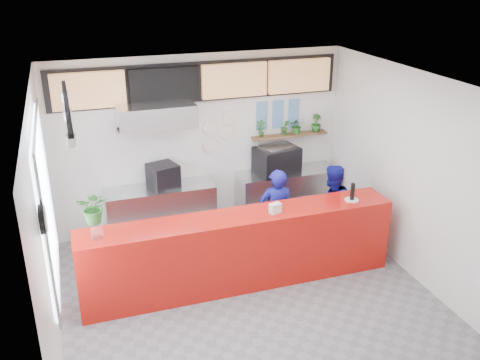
{
  "coord_description": "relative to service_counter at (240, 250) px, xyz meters",
  "views": [
    {
      "loc": [
        -2.12,
        -5.9,
        4.37
      ],
      "look_at": [
        0.1,
        0.7,
        1.5
      ],
      "focal_mm": 40.0,
      "sensor_mm": 36.0,
      "label": 1
    }
  ],
  "objects": [
    {
      "name": "window_pane",
      "position": [
        -2.47,
        -0.1,
        1.15
      ],
      "size": [
        0.04,
        2.2,
        1.9
      ],
      "primitive_type": "cube",
      "color": "silver",
      "rests_on": "wall_left"
    },
    {
      "name": "herb_d",
      "position": [
        2.11,
        2.0,
        1.13
      ],
      "size": [
        0.19,
        0.17,
        0.31
      ],
      "primitive_type": "imported",
      "rotation": [
        0.0,
        0.0,
        -0.1
      ],
      "color": "#275F21",
      "rests_on": "herb_shelf"
    },
    {
      "name": "herb_c",
      "position": [
        1.74,
        2.0,
        1.12
      ],
      "size": [
        0.32,
        0.29,
        0.29
      ],
      "primitive_type": "imported",
      "rotation": [
        0.0,
        0.0,
        -0.29
      ],
      "color": "#275F21",
      "rests_on": "herb_shelf"
    },
    {
      "name": "soffit",
      "position": [
        0.0,
        2.06,
        2.0
      ],
      "size": [
        4.8,
        0.04,
        0.65
      ],
      "primitive_type": "cube",
      "color": "black",
      "rests_on": "wall_back"
    },
    {
      "name": "window_frame",
      "position": [
        -2.45,
        -0.1,
        1.15
      ],
      "size": [
        0.03,
        2.3,
        2.0
      ],
      "primitive_type": "cube",
      "color": "#B2B5BA",
      "rests_on": "wall_left"
    },
    {
      "name": "basil_vase",
      "position": [
        -1.93,
        -0.04,
        0.98
      ],
      "size": [
        0.47,
        0.44,
        0.43
      ],
      "primitive_type": "imported",
      "rotation": [
        0.0,
        0.0,
        -0.33
      ],
      "color": "#275F21",
      "rests_on": "glass_vase"
    },
    {
      "name": "herb_a",
      "position": [
        1.06,
        2.0,
        1.12
      ],
      "size": [
        0.19,
        0.16,
        0.31
      ],
      "primitive_type": "imported",
      "rotation": [
        0.0,
        0.0,
        -0.38
      ],
      "color": "#275F21",
      "rests_on": "herb_shelf"
    },
    {
      "name": "wall_right",
      "position": [
        2.5,
        -0.4,
        0.95
      ],
      "size": [
        0.0,
        5.0,
        5.0
      ],
      "primitive_type": "plane",
      "rotation": [
        1.57,
        0.0,
        -1.57
      ],
      "color": "white",
      "rests_on": "ground"
    },
    {
      "name": "menu_board_mid_left",
      "position": [
        -0.59,
        1.98,
        2.0
      ],
      "size": [
        1.1,
        0.1,
        0.55
      ],
      "primitive_type": "cube",
      "color": "black",
      "rests_on": "wall_back"
    },
    {
      "name": "ceiling",
      "position": [
        0.0,
        -0.4,
        2.45
      ],
      "size": [
        5.0,
        5.0,
        0.0
      ],
      "primitive_type": "plane",
      "rotation": [
        3.14,
        0.0,
        0.0
      ],
      "color": "silver"
    },
    {
      "name": "photo_frame_a",
      "position": [
        1.1,
        2.08,
        1.45
      ],
      "size": [
        0.2,
        0.02,
        0.25
      ],
      "primitive_type": "cube",
      "color": "#598CBF",
      "rests_on": "wall_back"
    },
    {
      "name": "wall_clock_rim",
      "position": [
        -2.46,
        -1.3,
        1.5
      ],
      "size": [
        0.05,
        0.3,
        0.3
      ],
      "primitive_type": "cylinder",
      "rotation": [
        0.0,
        1.57,
        0.0
      ],
      "color": "black",
      "rests_on": "wall_left"
    },
    {
      "name": "menu_board_mid_right",
      "position": [
        0.57,
        1.98,
        2.0
      ],
      "size": [
        1.1,
        0.1,
        0.55
      ],
      "primitive_type": "cube",
      "color": "tan",
      "rests_on": "wall_back"
    },
    {
      "name": "floor",
      "position": [
        0.0,
        -0.4,
        -0.55
      ],
      "size": [
        5.0,
        5.0,
        0.0
      ],
      "primitive_type": "plane",
      "color": "slate",
      "rests_on": "ground"
    },
    {
      "name": "panini_oven",
      "position": [
        -0.73,
        1.8,
        0.55
      ],
      "size": [
        0.54,
        0.54,
        0.39
      ],
      "primitive_type": "cube",
      "rotation": [
        0.0,
        0.0,
        0.28
      ],
      "color": "black",
      "rests_on": "prep_bench"
    },
    {
      "name": "photo_frame_b",
      "position": [
        1.4,
        2.08,
        1.45
      ],
      "size": [
        0.2,
        0.02,
        0.25
      ],
      "primitive_type": "cube",
      "color": "#598CBF",
      "rests_on": "wall_back"
    },
    {
      "name": "hood_lip",
      "position": [
        -0.8,
        1.75,
        1.4
      ],
      "size": [
        1.2,
        0.69,
        0.31
      ],
      "primitive_type": "cube",
      "rotation": [
        -0.35,
        0.0,
        0.0
      ],
      "color": "#B2B5BA",
      "rests_on": "ceiling"
    },
    {
      "name": "napkin_holder",
      "position": [
        0.49,
        -0.08,
        0.62
      ],
      "size": [
        0.18,
        0.14,
        0.14
      ],
      "primitive_type": "cube",
      "rotation": [
        0.0,
        0.0,
        0.28
      ],
      "color": "silver",
      "rests_on": "service_counter"
    },
    {
      "name": "white_plate",
      "position": [
        1.72,
        -0.05,
        0.56
      ],
      "size": [
        0.26,
        0.26,
        0.02
      ],
      "primitive_type": "cylinder",
      "rotation": [
        0.0,
        0.0,
        -0.37
      ],
      "color": "silver",
      "rests_on": "service_counter"
    },
    {
      "name": "right_bench",
      "position": [
        1.5,
        1.8,
        -0.1
      ],
      "size": [
        1.8,
        0.6,
        0.9
      ],
      "primitive_type": "cube",
      "color": "#B2B5BA",
      "rests_on": "ground"
    },
    {
      "name": "cream_band",
      "position": [
        0.0,
        2.09,
        2.05
      ],
      "size": [
        5.0,
        0.02,
        0.8
      ],
      "primitive_type": "cube",
      "color": "beige",
      "rests_on": "wall_back"
    },
    {
      "name": "staff_center",
      "position": [
        0.78,
        0.58,
        0.18
      ],
      "size": [
        0.58,
        0.42,
        1.47
      ],
      "primitive_type": "imported",
      "rotation": [
        0.0,
        0.0,
        3.0
      ],
      "color": "navy",
      "rests_on": "ground"
    },
    {
      "name": "glass_vase",
      "position": [
        -1.93,
        -0.04,
        0.65
      ],
      "size": [
        0.2,
        0.2,
        0.19
      ],
      "primitive_type": "cylinder",
      "rotation": [
        0.0,
        0.0,
        0.36
      ],
      "color": "silver",
      "rests_on": "service_counter"
    },
    {
      "name": "track_rail",
      "position": [
        -2.1,
        -0.4,
        2.39
      ],
      "size": [
        0.05,
        2.4,
        0.04
      ],
      "primitive_type": "cube",
      "color": "black",
      "rests_on": "ceiling"
    },
    {
      "name": "herb_shelf",
      "position": [
        1.6,
        2.0,
        0.95
      ],
      "size": [
        1.4,
        0.18,
        0.04
      ],
      "primitive_type": "cube",
      "color": "brown",
      "rests_on": "wall_back"
    },
    {
      "name": "prep_bench",
      "position": [
        -0.8,
        1.8,
        -0.1
      ],
      "size": [
        1.8,
        0.6,
        0.9
      ],
      "primitive_type": "cube",
      "color": "#B2B5BA",
      "rests_on": "ground"
    },
    {
      "name": "staff_right",
      "position": [
        1.67,
        0.49,
        0.18
      ],
      "size": [
        0.74,
        0.59,
        1.46
      ],
      "primitive_type": "imported",
      "rotation": [
        0.0,
        0.0,
        3.19
      ],
      "color": "navy",
      "rests_on": "ground"
    },
    {
      "name": "menu_board_far_left",
      "position": [
        -1.75,
        1.98,
        2.0
      ],
      "size": [
        1.1,
        0.1,
        0.55
      ],
      "primitive_type": "cube",
      "color": "tan",
      "rests_on": "wall_back"
    },
    {
      "name": "extraction_hood",
      "position": [
        -0.8,
        1.75,
        1.6
      ],
      "size": [
        1.2,
        0.7,
        0.35
      ],
      "primitive_type": "cube",
      "color": "#B2B5BA",
      "rests_on": "ceiling"
    },
    {
      "name": "photo_frame_f",
      "position": [
        1.7,
        2.08,
        1.2
      ],
      "size": [
        0.2,
        0.02,
        0.25
      ],
      "primitive_type": "cube",
      "color": "#598CBF",
      "rests_on": "wall_back"
    },
    {
      "name": "dec_plate_b",
      "position": [
        0.45,
        2.07,
        1.1
      ],
      "size": [
        0.24,
        0.03,
        0.24
      ],
      "primitive_type": "cylinder",
      "rotation": [
        1.57,
        0.0,
        0.0
      ],
      "color": "silver",
      "rests_on": "wall_back"
    },
    {
      "name": "dec_plate_d",
      "position": [
        0.5,
        2.07,
        1.35
      ],
      "size": [
        0.24,
        0.03,
        0.24
      ],
      "primitive_type": "cylinder",
      "rotation": [
        1.57,
        0.0,
        0.0
      ],
      "color": "silver",
      "rests_on": "wall_back"
    },
    {
      "name": "dec_plate_a",
      "position": [
        0.15,
        2.07,
        1.2
      ],
      "size": [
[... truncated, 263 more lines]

